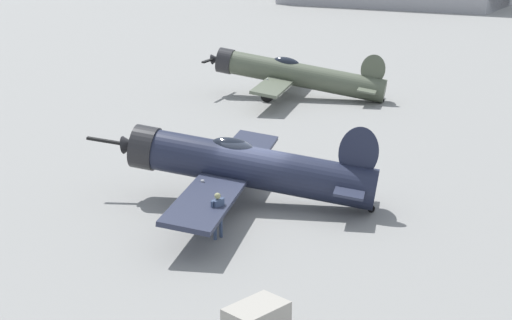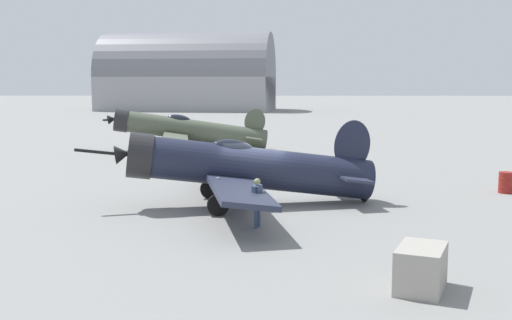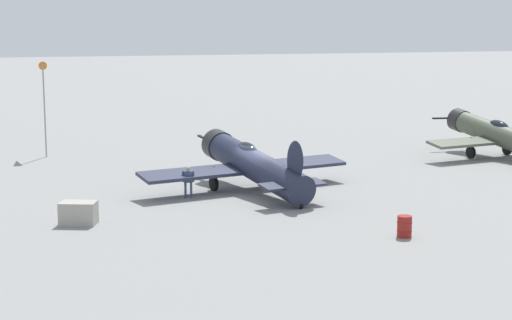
# 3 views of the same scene
# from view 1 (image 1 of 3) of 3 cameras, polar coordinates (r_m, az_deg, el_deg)

# --- Properties ---
(ground_plane) EXTENTS (400.00, 400.00, 0.00)m
(ground_plane) POSITION_cam_1_polar(r_m,az_deg,el_deg) (31.12, 0.00, -3.18)
(ground_plane) COLOR gray
(airplane_foreground) EXTENTS (12.28, 11.53, 3.41)m
(airplane_foreground) POSITION_cam_1_polar(r_m,az_deg,el_deg) (30.75, -0.93, -0.45)
(airplane_foreground) COLOR #1E2338
(airplane_foreground) RESTS_ON ground_plane
(airplane_mid_apron) EXTENTS (10.83, 11.26, 3.08)m
(airplane_mid_apron) POSITION_cam_1_polar(r_m,az_deg,el_deg) (50.19, 2.77, 6.13)
(airplane_mid_apron) COLOR #4C5442
(airplane_mid_apron) RESTS_ON ground_plane
(ground_crew_mechanic) EXTENTS (0.62, 0.36, 1.67)m
(ground_crew_mechanic) POSITION_cam_1_polar(r_m,az_deg,el_deg) (27.49, -2.75, -3.67)
(ground_crew_mechanic) COLOR #384766
(ground_crew_mechanic) RESTS_ON ground_plane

